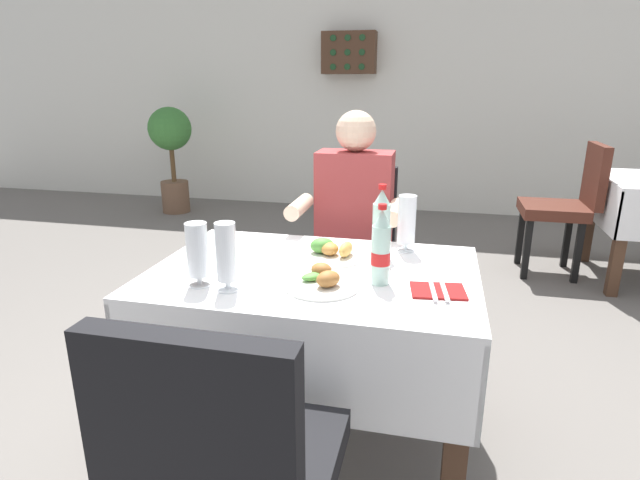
% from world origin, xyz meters
% --- Properties ---
extents(ground_plane, '(11.00, 11.00, 0.00)m').
position_xyz_m(ground_plane, '(0.00, 0.00, 0.00)').
color(ground_plane, '#66605B').
extents(back_wall, '(11.00, 0.12, 2.79)m').
position_xyz_m(back_wall, '(0.00, 4.12, 1.40)').
color(back_wall, silver).
rests_on(back_wall, ground).
extents(main_dining_table, '(1.15, 0.79, 0.74)m').
position_xyz_m(main_dining_table, '(0.12, 0.05, 0.57)').
color(main_dining_table, white).
rests_on(main_dining_table, ground).
extents(chair_far_diner_seat, '(0.44, 0.50, 0.97)m').
position_xyz_m(chair_far_diner_seat, '(0.12, 0.83, 0.55)').
color(chair_far_diner_seat, black).
rests_on(chair_far_diner_seat, ground).
extents(chair_near_camera_side, '(0.44, 0.50, 0.97)m').
position_xyz_m(chair_near_camera_side, '(0.12, -0.74, 0.55)').
color(chair_near_camera_side, black).
rests_on(chair_near_camera_side, ground).
extents(seated_diner_far, '(0.50, 0.46, 1.26)m').
position_xyz_m(seated_diner_far, '(0.14, 0.72, 0.71)').
color(seated_diner_far, '#282D42').
rests_on(seated_diner_far, ground).
extents(plate_near_camera, '(0.25, 0.25, 0.06)m').
position_xyz_m(plate_near_camera, '(0.18, -0.10, 0.76)').
color(plate_near_camera, white).
rests_on(plate_near_camera, main_dining_table).
extents(plate_far_diner, '(0.25, 0.25, 0.07)m').
position_xyz_m(plate_far_diner, '(0.15, 0.19, 0.77)').
color(plate_far_diner, white).
rests_on(plate_far_diner, main_dining_table).
extents(beer_glass_left, '(0.07, 0.07, 0.22)m').
position_xyz_m(beer_glass_left, '(0.42, 0.33, 0.86)').
color(beer_glass_left, white).
rests_on(beer_glass_left, main_dining_table).
extents(beer_glass_middle, '(0.07, 0.07, 0.22)m').
position_xyz_m(beer_glass_middle, '(-0.10, -0.20, 0.86)').
color(beer_glass_middle, white).
rests_on(beer_glass_middle, main_dining_table).
extents(beer_glass_right, '(0.07, 0.07, 0.21)m').
position_xyz_m(beer_glass_right, '(-0.21, -0.18, 0.85)').
color(beer_glass_right, white).
rests_on(beer_glass_right, main_dining_table).
extents(cola_bottle_primary, '(0.06, 0.06, 0.27)m').
position_xyz_m(cola_bottle_primary, '(0.36, -0.03, 0.86)').
color(cola_bottle_primary, silver).
rests_on(cola_bottle_primary, main_dining_table).
extents(cola_bottle_secondary, '(0.07, 0.07, 0.28)m').
position_xyz_m(cola_bottle_secondary, '(0.33, 0.24, 0.87)').
color(cola_bottle_secondary, silver).
rests_on(cola_bottle_secondary, main_dining_table).
extents(napkin_cutlery_set, '(0.18, 0.19, 0.01)m').
position_xyz_m(napkin_cutlery_set, '(0.55, -0.06, 0.75)').
color(napkin_cutlery_set, maroon).
rests_on(napkin_cutlery_set, main_dining_table).
extents(background_chair_left, '(0.50, 0.44, 0.97)m').
position_xyz_m(background_chair_left, '(1.46, 2.30, 0.55)').
color(background_chair_left, '#4C2319').
rests_on(background_chair_left, ground).
extents(potted_plant_corner, '(0.45, 0.45, 1.13)m').
position_xyz_m(potted_plant_corner, '(-2.27, 3.39, 0.73)').
color(potted_plant_corner, brown).
rests_on(potted_plant_corner, ground).
extents(wall_bottle_rack, '(0.56, 0.21, 0.42)m').
position_xyz_m(wall_bottle_rack, '(-0.46, 3.96, 1.67)').
color(wall_bottle_rack, '#472D1E').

